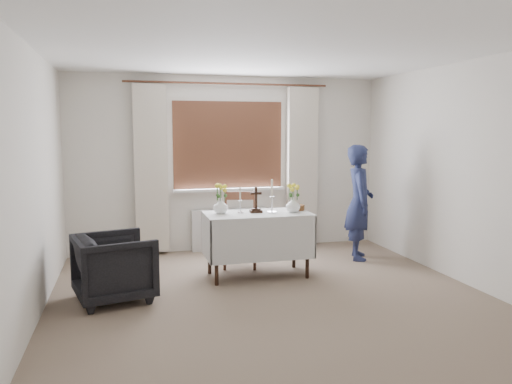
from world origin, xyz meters
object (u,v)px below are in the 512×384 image
(altar_table, at_px, (258,245))
(armchair, at_px, (115,267))
(flower_vase_left, at_px, (221,206))
(wooden_cross, at_px, (256,200))
(flower_vase_right, at_px, (293,205))
(wooden_chair, at_px, (240,230))
(person, at_px, (359,202))

(altar_table, height_order, armchair, altar_table)
(altar_table, relative_size, flower_vase_left, 6.79)
(altar_table, bearing_deg, wooden_cross, 106.75)
(altar_table, distance_m, wooden_cross, 0.54)
(altar_table, distance_m, flower_vase_right, 0.63)
(altar_table, xyz_separation_m, wooden_chair, (-0.11, 0.48, 0.09))
(altar_table, distance_m, wooden_chair, 0.50)
(wooden_chair, xyz_separation_m, armchair, (-1.52, -0.93, -0.13))
(altar_table, distance_m, flower_vase_left, 0.64)
(wooden_chair, height_order, wooden_cross, wooden_cross)
(armchair, xyz_separation_m, flower_vase_left, (1.20, 0.53, 0.51))
(wooden_chair, xyz_separation_m, flower_vase_left, (-0.32, -0.40, 0.38))
(flower_vase_right, bearing_deg, wooden_cross, 167.66)
(wooden_chair, relative_size, wooden_cross, 3.10)
(flower_vase_right, bearing_deg, wooden_chair, 134.45)
(altar_table, bearing_deg, flower_vase_left, 169.96)
(wooden_chair, bearing_deg, flower_vase_right, -31.54)
(flower_vase_left, relative_size, flower_vase_right, 1.02)
(wooden_chair, bearing_deg, armchair, -134.52)
(flower_vase_left, bearing_deg, flower_vase_right, -8.95)
(altar_table, relative_size, flower_vase_right, 6.91)
(wooden_cross, distance_m, flower_vase_left, 0.42)
(wooden_cross, bearing_deg, armchair, -159.03)
(person, distance_m, flower_vase_right, 1.23)
(flower_vase_left, bearing_deg, wooden_cross, -5.38)
(altar_table, distance_m, armchair, 1.69)
(flower_vase_left, bearing_deg, altar_table, -10.04)
(wooden_cross, xyz_separation_m, flower_vase_right, (0.43, -0.09, -0.06))
(person, bearing_deg, altar_table, 125.01)
(armchair, height_order, person, person)
(person, height_order, wooden_cross, person)
(armchair, height_order, flower_vase_right, flower_vase_right)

